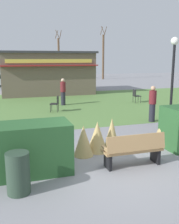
{
  "coord_description": "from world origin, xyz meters",
  "views": [
    {
      "loc": [
        -2.81,
        -6.21,
        2.96
      ],
      "look_at": [
        0.18,
        3.08,
        0.94
      ],
      "focal_mm": 42.28,
      "sensor_mm": 36.0,
      "label": 1
    }
  ],
  "objects": [
    {
      "name": "cafe_chair_east",
      "position": [
        -0.17,
        8.06,
        0.53
      ],
      "size": [
        0.57,
        0.57,
        0.89
      ],
      "color": "black",
      "rests_on": "ground_plane"
    },
    {
      "name": "park_bench",
      "position": [
        0.45,
        -0.03,
        0.48
      ],
      "size": [
        1.71,
        0.54,
        0.95
      ],
      "color": "tan",
      "rests_on": "ground_plane"
    },
    {
      "name": "lawn_patch",
      "position": [
        0.0,
        10.16,
        0.0
      ],
      "size": [
        36.0,
        12.0,
        0.01
      ],
      "primitive_type": "cube",
      "color": "#5B8442",
      "rests_on": "ground_plane"
    },
    {
      "name": "tree_right_bg",
      "position": [
        10.43,
        28.7,
        3.19
      ],
      "size": [
        0.91,
        0.96,
        7.11
      ],
      "color": "brown",
      "rests_on": "ground_plane"
    },
    {
      "name": "lamppost_mid",
      "position": [
        4.65,
        4.34,
        2.46
      ],
      "size": [
        0.36,
        0.36,
        3.88
      ],
      "color": "black",
      "rests_on": "ground_plane"
    },
    {
      "name": "person_strolling",
      "position": [
        3.69,
        4.4,
        0.86
      ],
      "size": [
        0.34,
        0.34,
        1.69
      ],
      "rotation": [
        0.0,
        0.0,
        3.88
      ],
      "color": "#23232D",
      "rests_on": "ground_plane"
    },
    {
      "name": "parked_car_west_slot",
      "position": [
        -2.68,
        23.14,
        0.64
      ],
      "size": [
        4.27,
        2.2,
        1.2
      ],
      "color": "#B7BABF",
      "rests_on": "ground_plane"
    },
    {
      "name": "trash_bin",
      "position": [
        -2.65,
        -0.6,
        0.47
      ],
      "size": [
        0.52,
        0.52,
        0.95
      ],
      "primitive_type": "cylinder",
      "color": "#2D4233",
      "rests_on": "ground_plane"
    },
    {
      "name": "ornamental_grass_behind_left",
      "position": [
        -0.63,
        1.17,
        0.48
      ],
      "size": [
        0.61,
        0.61,
        0.96
      ],
      "primitive_type": "cone",
      "color": "tan",
      "rests_on": "ground_plane"
    },
    {
      "name": "ornamental_grass_behind_far",
      "position": [
        -0.1,
        1.38,
        0.49
      ],
      "size": [
        0.66,
        0.66,
        0.98
      ],
      "primitive_type": "cone",
      "color": "tan",
      "rests_on": "ground_plane"
    },
    {
      "name": "ground_plane",
      "position": [
        0.0,
        0.0,
        0.0
      ],
      "size": [
        80.0,
        80.0,
        0.0
      ],
      "primitive_type": "plane",
      "color": "gray"
    },
    {
      "name": "ornamental_grass_behind_right",
      "position": [
        2.28,
        1.27,
        0.58
      ],
      "size": [
        0.78,
        0.78,
        1.15
      ],
      "primitive_type": "cone",
      "color": "tan",
      "rests_on": "ground_plane"
    },
    {
      "name": "hedge_left",
      "position": [
        -2.25,
        0.42,
        0.66
      ],
      "size": [
        1.99,
        1.1,
        1.32
      ],
      "primitive_type": "cube",
      "color": "#28562B",
      "rests_on": "ground_plane"
    },
    {
      "name": "person_standing",
      "position": [
        0.66,
        10.02,
        0.86
      ],
      "size": [
        0.34,
        0.34,
        1.69
      ],
      "rotation": [
        0.0,
        0.0,
        4.4
      ],
      "color": "#23232D",
      "rests_on": "ground_plane"
    },
    {
      "name": "food_kiosk",
      "position": [
        0.59,
        16.17,
        1.74
      ],
      "size": [
        7.6,
        4.94,
        3.46
      ],
      "color": "#6B5B4C",
      "rests_on": "ground_plane"
    },
    {
      "name": "tree_left_bg",
      "position": [
        4.6,
        30.76,
        2.96
      ],
      "size": [
        0.91,
        0.96,
        6.66
      ],
      "color": "brown",
      "rests_on": "ground_plane"
    },
    {
      "name": "ornamental_grass_behind_center",
      "position": [
        0.47,
        1.55,
        0.51
      ],
      "size": [
        0.51,
        0.51,
        1.02
      ],
      "primitive_type": "cone",
      "color": "tan",
      "rests_on": "ground_plane"
    },
    {
      "name": "cafe_chair_west",
      "position": [
        5.48,
        9.44,
        0.53
      ],
      "size": [
        0.46,
        0.46,
        0.89
      ],
      "color": "black",
      "rests_on": "ground_plane"
    }
  ]
}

